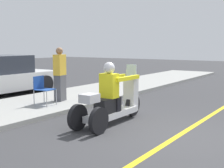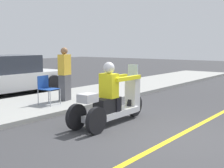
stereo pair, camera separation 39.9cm
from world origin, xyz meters
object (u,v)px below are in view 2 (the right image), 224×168
(folding_chair_set_back, at_px, (46,87))
(parked_car_lot_far, at_px, (7,76))
(spectator_by_tree, at_px, (65,75))
(motorcycle_trike, at_px, (112,102))

(folding_chair_set_back, distance_m, parked_car_lot_far, 3.35)
(spectator_by_tree, xyz_separation_m, folding_chair_set_back, (-0.77, -0.04, -0.28))
(motorcycle_trike, relative_size, folding_chair_set_back, 2.94)
(motorcycle_trike, xyz_separation_m, folding_chair_set_back, (0.25, 2.54, 0.11))
(folding_chair_set_back, relative_size, parked_car_lot_far, 0.19)
(parked_car_lot_far, bearing_deg, spectator_by_tree, -92.65)
(spectator_by_tree, relative_size, parked_car_lot_far, 0.38)
(motorcycle_trike, distance_m, parked_car_lot_far, 5.88)
(parked_car_lot_far, bearing_deg, motorcycle_trike, -101.43)
(spectator_by_tree, distance_m, parked_car_lot_far, 3.19)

